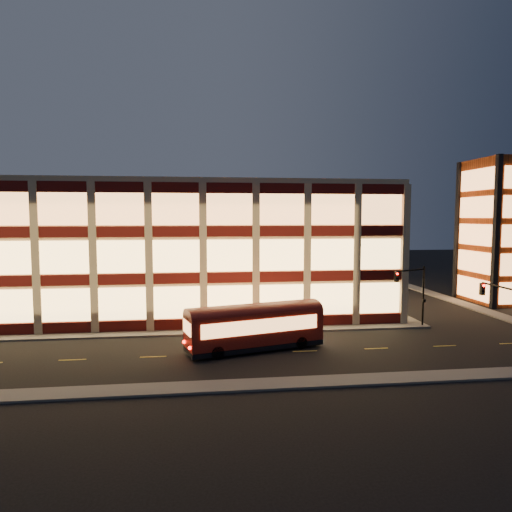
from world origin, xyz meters
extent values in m
plane|color=black|center=(0.00, 0.00, 0.00)|extent=(200.00, 200.00, 0.00)
cube|color=#514F4C|center=(-3.00, 1.00, 0.07)|extent=(54.00, 2.00, 0.15)
cube|color=#514F4C|center=(23.00, 17.00, 0.07)|extent=(2.00, 30.00, 0.15)
cube|color=#514F4C|center=(34.00, 17.00, 0.07)|extent=(2.00, 30.00, 0.15)
cube|color=#514F4C|center=(0.00, -13.00, 0.07)|extent=(100.00, 2.00, 0.15)
cube|color=tan|center=(-3.00, 17.00, 7.00)|extent=(50.00, 30.00, 14.00)
cube|color=tan|center=(-3.00, 17.00, 14.25)|extent=(50.40, 30.40, 0.50)
cube|color=#470C0A|center=(-3.00, 1.88, 0.65)|extent=(50.10, 0.25, 1.00)
cube|color=#FFC46B|center=(-3.00, 1.90, 2.75)|extent=(49.00, 0.20, 3.00)
cube|color=#470C0A|center=(22.12, 17.00, 0.65)|extent=(0.25, 30.10, 1.00)
cube|color=#FFC46B|center=(22.10, 17.00, 2.75)|extent=(0.20, 29.00, 3.00)
cube|color=#470C0A|center=(-3.00, 1.88, 5.05)|extent=(50.10, 0.25, 1.00)
cube|color=#FFC46B|center=(-3.00, 1.90, 7.15)|extent=(49.00, 0.20, 3.00)
cube|color=#470C0A|center=(22.12, 17.00, 5.05)|extent=(0.25, 30.10, 1.00)
cube|color=#FFC46B|center=(22.10, 17.00, 7.15)|extent=(0.20, 29.00, 3.00)
cube|color=#470C0A|center=(-3.00, 1.88, 9.45)|extent=(50.10, 0.25, 1.00)
cube|color=#FFC46B|center=(-3.00, 1.90, 11.55)|extent=(49.00, 0.20, 3.00)
cube|color=#470C0A|center=(22.12, 17.00, 9.45)|extent=(0.25, 30.10, 1.00)
cube|color=#FFC46B|center=(22.10, 17.00, 11.55)|extent=(0.20, 29.00, 3.00)
cube|color=#8C3814|center=(40.00, 12.00, 9.00)|extent=(8.00, 8.00, 18.00)
cube|color=black|center=(36.00, 8.00, 9.00)|extent=(0.60, 0.60, 18.00)
cube|color=black|center=(36.00, 16.00, 9.00)|extent=(0.60, 0.60, 18.00)
cube|color=#FFA359|center=(35.92, 12.00, 1.80)|extent=(0.16, 6.60, 2.60)
cube|color=#FFA359|center=(35.92, 12.00, 5.20)|extent=(0.16, 6.60, 2.60)
cube|color=#FFA359|center=(35.92, 12.00, 8.60)|extent=(0.16, 6.60, 2.60)
cube|color=#FFA359|center=(35.92, 12.00, 12.00)|extent=(0.16, 6.60, 2.60)
cube|color=#FFA359|center=(35.92, 12.00, 15.40)|extent=(0.16, 6.60, 2.60)
cylinder|color=black|center=(23.50, 0.80, 3.00)|extent=(0.18, 0.18, 6.00)
cylinder|color=black|center=(21.75, 0.05, 5.70)|extent=(3.56, 1.63, 0.14)
cube|color=black|center=(20.00, -0.70, 5.20)|extent=(0.32, 0.32, 0.95)
sphere|color=#FF0C05|center=(20.00, -0.88, 5.50)|extent=(0.20, 0.20, 0.20)
cube|color=black|center=(23.50, 0.60, 2.60)|extent=(0.25, 0.18, 0.28)
cylinder|color=black|center=(23.50, -10.50, 5.70)|extent=(0.14, 4.00, 0.14)
cube|color=black|center=(23.50, -8.50, 5.20)|extent=(0.32, 0.32, 0.95)
sphere|color=#FF0C05|center=(23.50, -8.68, 5.50)|extent=(0.20, 0.20, 0.20)
cube|color=maroon|center=(6.05, -5.01, 1.91)|extent=(11.55, 5.69, 2.58)
cube|color=black|center=(6.05, -5.01, 0.39)|extent=(11.55, 5.69, 0.39)
cylinder|color=black|center=(2.92, -7.16, 0.50)|extent=(1.06, 0.59, 1.01)
cylinder|color=black|center=(2.27, -4.78, 0.50)|extent=(1.06, 0.59, 1.01)
cylinder|color=black|center=(9.84, -5.24, 0.50)|extent=(1.06, 0.59, 1.01)
cylinder|color=black|center=(9.18, -2.87, 0.50)|extent=(1.06, 0.59, 1.01)
cube|color=#FFA359|center=(6.43, -6.39, 2.24)|extent=(9.53, 2.69, 1.12)
cube|color=#FFA359|center=(5.67, -3.63, 2.24)|extent=(9.53, 2.69, 1.12)
camera|label=1|loc=(1.60, -41.18, 10.81)|focal=32.00mm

